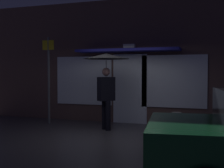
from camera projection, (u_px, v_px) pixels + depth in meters
ground_plane at (107, 137)px, 7.42m from camera, size 18.00×18.00×0.00m
building_facade at (131, 62)px, 9.56m from camera, size 10.20×1.00×3.96m
person_with_umbrella at (106, 69)px, 8.33m from camera, size 1.29×1.29×2.15m
street_sign_post at (49, 75)px, 9.37m from camera, size 0.40×0.07×2.73m
sidewalk_bollard at (176, 122)px, 8.13m from camera, size 0.27×0.27×0.53m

